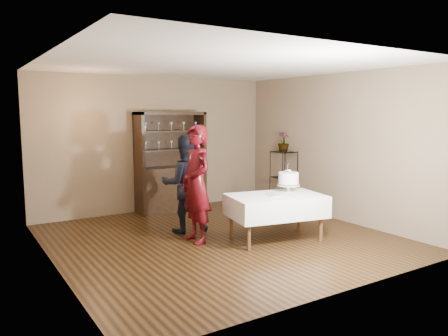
{
  "coord_description": "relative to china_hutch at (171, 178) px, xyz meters",
  "views": [
    {
      "loc": [
        -3.56,
        -5.72,
        1.98
      ],
      "look_at": [
        0.12,
        0.1,
        1.11
      ],
      "focal_mm": 35.0,
      "sensor_mm": 36.0,
      "label": 1
    }
  ],
  "objects": [
    {
      "name": "floor",
      "position": [
        -0.2,
        -2.25,
        -0.66
      ],
      "size": [
        5.0,
        5.0,
        0.0
      ],
      "primitive_type": "plane",
      "color": "black",
      "rests_on": "ground"
    },
    {
      "name": "ceiling",
      "position": [
        -0.2,
        -2.25,
        2.04
      ],
      "size": [
        5.0,
        5.0,
        0.0
      ],
      "primitive_type": "plane",
      "rotation": [
        3.14,
        0.0,
        0.0
      ],
      "color": "silver",
      "rests_on": "back_wall"
    },
    {
      "name": "back_wall",
      "position": [
        -0.2,
        0.25,
        0.69
      ],
      "size": [
        5.0,
        0.02,
        2.7
      ],
      "primitive_type": "cube",
      "color": "#6F6047",
      "rests_on": "floor"
    },
    {
      "name": "wall_left",
      "position": [
        -2.7,
        -2.25,
        0.69
      ],
      "size": [
        0.02,
        5.0,
        2.7
      ],
      "primitive_type": "cube",
      "color": "#6F6047",
      "rests_on": "floor"
    },
    {
      "name": "wall_right",
      "position": [
        2.3,
        -2.25,
        0.69
      ],
      "size": [
        0.02,
        5.0,
        2.7
      ],
      "primitive_type": "cube",
      "color": "#6F6047",
      "rests_on": "floor"
    },
    {
      "name": "china_hutch",
      "position": [
        0.0,
        0.0,
        0.0
      ],
      "size": [
        1.4,
        0.48,
        2.0
      ],
      "color": "black",
      "rests_on": "floor"
    },
    {
      "name": "plant_etagere",
      "position": [
        2.08,
        -1.05,
        -0.01
      ],
      "size": [
        0.42,
        0.42,
        1.2
      ],
      "color": "black",
      "rests_on": "floor"
    },
    {
      "name": "cake_table",
      "position": [
        0.46,
        -2.79,
        -0.12
      ],
      "size": [
        1.58,
        1.15,
        0.72
      ],
      "rotation": [
        0.0,
        0.0,
        -0.19
      ],
      "color": "silver",
      "rests_on": "floor"
    },
    {
      "name": "woman",
      "position": [
        -0.61,
        -2.2,
        0.24
      ],
      "size": [
        0.43,
        0.66,
        1.8
      ],
      "primitive_type": "imported",
      "rotation": [
        0.0,
        0.0,
        -1.57
      ],
      "color": "#36040F",
      "rests_on": "floor"
    },
    {
      "name": "man",
      "position": [
        -0.49,
        -1.58,
        0.14
      ],
      "size": [
        0.94,
        0.84,
        1.62
      ],
      "primitive_type": "imported",
      "rotation": [
        0.0,
        0.0,
        2.81
      ],
      "color": "black",
      "rests_on": "floor"
    },
    {
      "name": "cake",
      "position": [
        0.82,
        -2.67,
        0.25
      ],
      "size": [
        0.37,
        0.37,
        0.5
      ],
      "rotation": [
        0.0,
        0.0,
        -0.18
      ],
      "color": "white",
      "rests_on": "cake_table"
    },
    {
      "name": "plate_near",
      "position": [
        0.41,
        -2.84,
        0.06
      ],
      "size": [
        0.27,
        0.27,
        0.01
      ],
      "primitive_type": "cylinder",
      "rotation": [
        0.0,
        0.0,
        -0.4
      ],
      "color": "white",
      "rests_on": "cake_table"
    },
    {
      "name": "plate_far",
      "position": [
        0.45,
        -2.69,
        0.06
      ],
      "size": [
        0.21,
        0.21,
        0.01
      ],
      "primitive_type": "cylinder",
      "rotation": [
        0.0,
        0.0,
        -0.43
      ],
      "color": "white",
      "rests_on": "cake_table"
    },
    {
      "name": "potted_plant",
      "position": [
        2.07,
        -1.03,
        0.72
      ],
      "size": [
        0.23,
        0.23,
        0.4
      ],
      "primitive_type": "imported",
      "rotation": [
        0.0,
        0.0,
        0.05
      ],
      "color": "#3F632F",
      "rests_on": "plant_etagere"
    }
  ]
}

